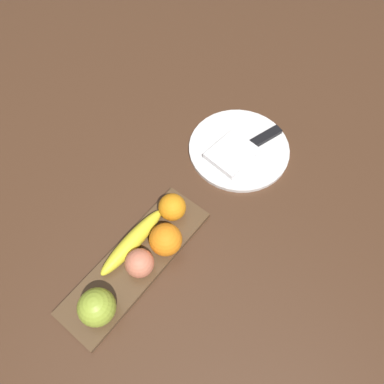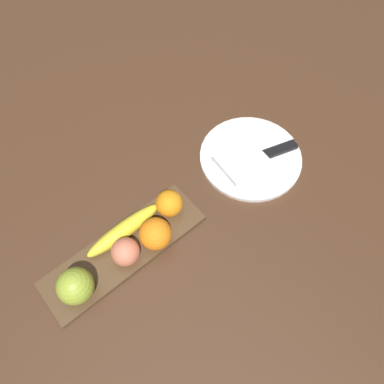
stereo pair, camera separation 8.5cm
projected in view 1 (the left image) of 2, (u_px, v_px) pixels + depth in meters
ground_plane at (158, 263)px, 0.82m from camera, size 2.40×2.40×0.00m
fruit_tray at (136, 262)px, 0.81m from camera, size 0.37×0.11×0.01m
apple at (97, 307)px, 0.72m from camera, size 0.07×0.07×0.07m
banana at (132, 242)px, 0.81m from camera, size 0.19×0.04×0.04m
orange_near_apple at (172, 207)px, 0.83m from camera, size 0.06×0.06×0.06m
orange_near_banana at (166, 240)px, 0.79m from camera, size 0.07×0.07×0.07m
peach at (140, 263)px, 0.77m from camera, size 0.06×0.06×0.06m
dinner_plate at (239, 149)px, 0.96m from camera, size 0.26×0.26×0.01m
folded_napkin at (232, 154)px, 0.94m from camera, size 0.12×0.11×0.02m
knife at (260, 139)px, 0.97m from camera, size 0.18×0.07×0.01m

